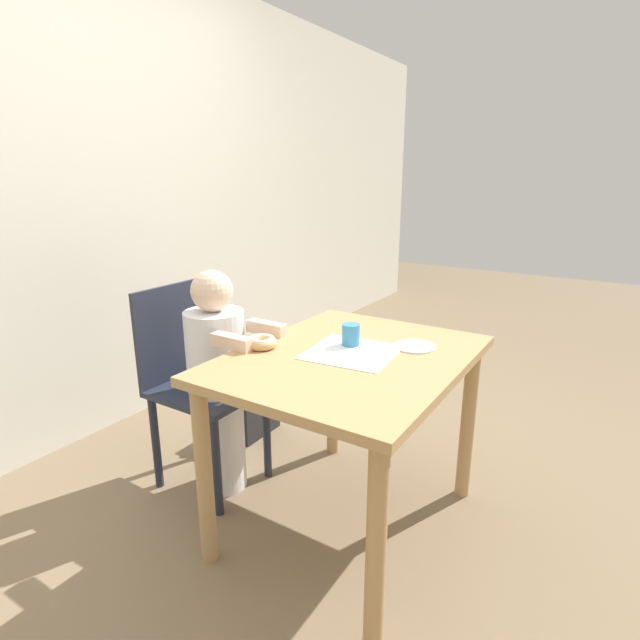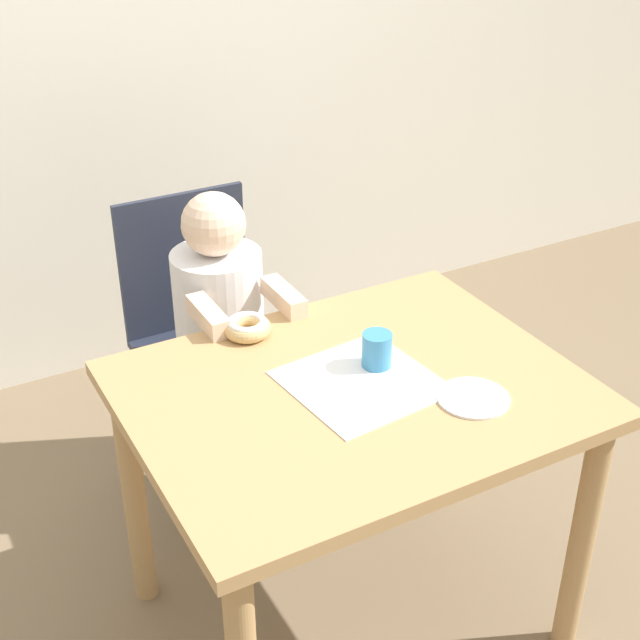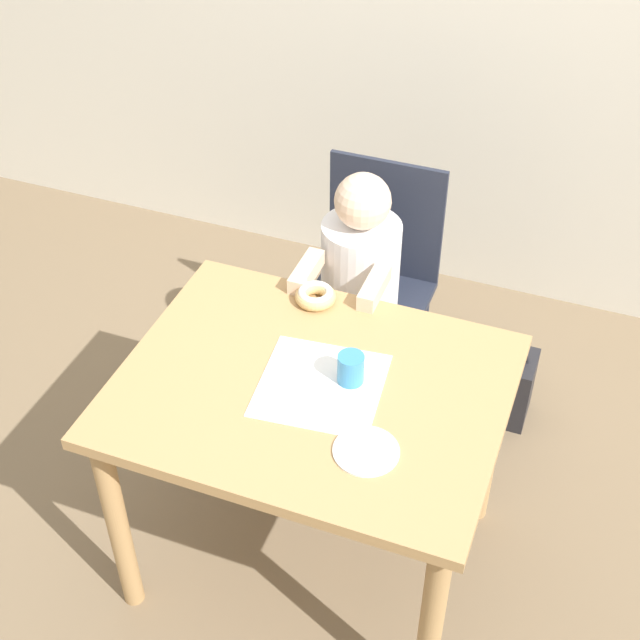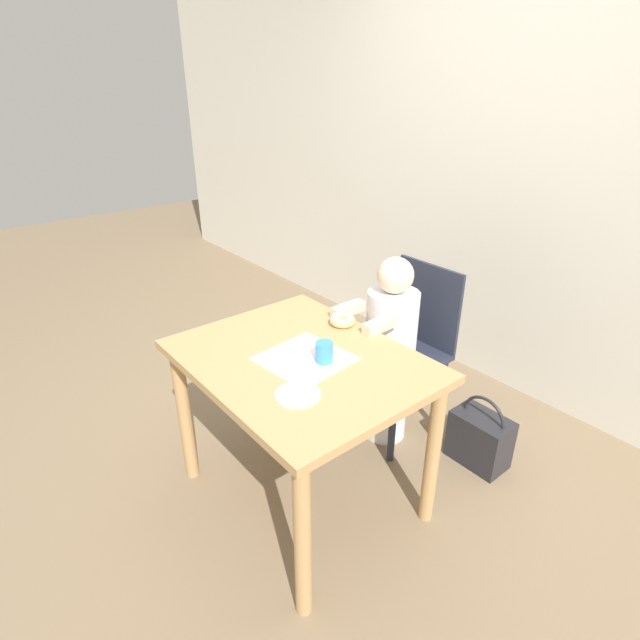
{
  "view_description": "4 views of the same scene",
  "coord_description": "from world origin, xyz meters",
  "px_view_note": "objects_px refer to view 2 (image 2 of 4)",
  "views": [
    {
      "loc": [
        -1.52,
        -0.83,
        1.38
      ],
      "look_at": [
        -0.02,
        0.12,
        0.86
      ],
      "focal_mm": 28.0,
      "sensor_mm": 36.0,
      "label": 1
    },
    {
      "loc": [
        -0.87,
        -1.43,
        1.86
      ],
      "look_at": [
        -0.02,
        0.12,
        0.86
      ],
      "focal_mm": 50.0,
      "sensor_mm": 36.0,
      "label": 2
    },
    {
      "loc": [
        0.61,
        -1.55,
        2.36
      ],
      "look_at": [
        -0.02,
        0.12,
        0.86
      ],
      "focal_mm": 50.0,
      "sensor_mm": 36.0,
      "label": 3
    },
    {
      "loc": [
        1.39,
        -1.03,
        1.74
      ],
      "look_at": [
        -0.02,
        0.12,
        0.86
      ],
      "focal_mm": 28.0,
      "sensor_mm": 36.0,
      "label": 4
    }
  ],
  "objects_px": {
    "cup": "(377,350)",
    "chair": "(206,344)",
    "child_figure": "(222,357)",
    "handbag": "(323,385)",
    "donut": "(247,327)"
  },
  "relations": [
    {
      "from": "cup",
      "to": "chair",
      "type": "bearing_deg",
      "value": 103.31
    },
    {
      "from": "child_figure",
      "to": "handbag",
      "type": "xyz_separation_m",
      "value": [
        0.45,
        0.2,
        -0.36
      ]
    },
    {
      "from": "donut",
      "to": "handbag",
      "type": "relative_size",
      "value": 0.31
    },
    {
      "from": "chair",
      "to": "donut",
      "type": "distance_m",
      "value": 0.5
    },
    {
      "from": "child_figure",
      "to": "cup",
      "type": "height_order",
      "value": "child_figure"
    },
    {
      "from": "handbag",
      "to": "chair",
      "type": "bearing_deg",
      "value": -169.87
    },
    {
      "from": "handbag",
      "to": "cup",
      "type": "xyz_separation_m",
      "value": [
        -0.28,
        -0.77,
        0.64
      ]
    },
    {
      "from": "chair",
      "to": "child_figure",
      "type": "height_order",
      "value": "child_figure"
    },
    {
      "from": "chair",
      "to": "child_figure",
      "type": "bearing_deg",
      "value": -90.0
    },
    {
      "from": "child_figure",
      "to": "handbag",
      "type": "relative_size",
      "value": 2.64
    },
    {
      "from": "cup",
      "to": "donut",
      "type": "bearing_deg",
      "value": 126.41
    },
    {
      "from": "child_figure",
      "to": "cup",
      "type": "relative_size",
      "value": 11.54
    },
    {
      "from": "chair",
      "to": "cup",
      "type": "distance_m",
      "value": 0.77
    },
    {
      "from": "handbag",
      "to": "child_figure",
      "type": "bearing_deg",
      "value": -155.39
    },
    {
      "from": "child_figure",
      "to": "donut",
      "type": "bearing_deg",
      "value": -98.29
    }
  ]
}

